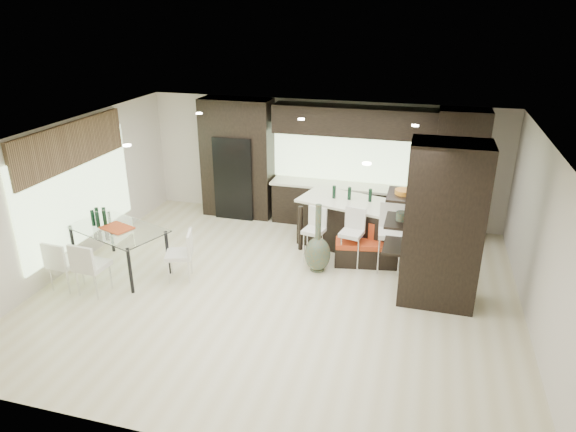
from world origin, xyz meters
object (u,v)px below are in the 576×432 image
(stool_left, at_px, (313,240))
(stool_right, at_px, (390,245))
(stool_mid, at_px, (351,243))
(chair_near, at_px, (93,269))
(chair_far, at_px, (65,266))
(bench, at_px, (367,253))
(dining_table, at_px, (120,250))
(kitchen_island, at_px, (357,225))
(chair_end, at_px, (179,258))
(floor_vase, at_px, (318,238))

(stool_left, xyz_separation_m, stool_right, (1.45, -0.04, 0.09))
(stool_mid, relative_size, chair_near, 1.00)
(stool_left, relative_size, chair_far, 1.00)
(stool_mid, height_order, bench, stool_mid)
(dining_table, bearing_deg, stool_left, 41.90)
(chair_near, relative_size, chair_far, 1.05)
(kitchen_island, xyz_separation_m, bench, (0.30, -0.69, -0.26))
(stool_mid, relative_size, chair_far, 1.06)
(chair_far, distance_m, chair_end, 1.93)
(stool_left, xyz_separation_m, stool_mid, (0.72, -0.01, 0.02))
(chair_end, bearing_deg, dining_table, 71.05)
(chair_near, bearing_deg, kitchen_island, 40.47)
(dining_table, bearing_deg, chair_end, 19.71)
(dining_table, bearing_deg, stool_mid, 38.10)
(stool_right, relative_size, bench, 0.85)
(chair_far, bearing_deg, chair_near, 2.84)
(kitchen_island, height_order, chair_end, kitchen_island)
(kitchen_island, height_order, floor_vase, floor_vase)
(stool_left, height_order, chair_far, chair_far)
(stool_mid, xyz_separation_m, stool_right, (0.72, -0.03, 0.07))
(kitchen_island, relative_size, stool_mid, 2.63)
(stool_left, bearing_deg, dining_table, -145.44)
(stool_left, distance_m, chair_end, 2.53)
(floor_vase, bearing_deg, stool_right, 14.79)
(kitchen_island, xyz_separation_m, floor_vase, (-0.56, -1.17, 0.16))
(chair_near, distance_m, chair_far, 0.56)
(chair_far, bearing_deg, stool_left, 33.23)
(stool_left, distance_m, chair_far, 4.45)
(stool_left, bearing_deg, floor_vase, -54.14)
(kitchen_island, xyz_separation_m, stool_right, (0.72, -0.83, 0.03))
(chair_near, height_order, chair_far, chair_near)
(chair_near, bearing_deg, dining_table, 94.23)
(stool_right, relative_size, chair_end, 1.23)
(floor_vase, bearing_deg, stool_mid, 33.46)
(bench, xyz_separation_m, chair_near, (-4.36, -2.28, 0.21))
(kitchen_island, bearing_deg, chair_near, -129.51)
(floor_vase, xyz_separation_m, dining_table, (-3.50, -0.98, -0.23))
(chair_near, relative_size, chair_end, 1.06)
(kitchen_island, bearing_deg, bench, -52.32)
(kitchen_island, distance_m, chair_end, 3.58)
(kitchen_island, relative_size, stool_left, 2.79)
(kitchen_island, bearing_deg, chair_end, -128.80)
(stool_left, relative_size, dining_table, 0.48)
(chair_far, relative_size, chair_end, 1.01)
(bench, bearing_deg, stool_mid, -169.56)
(chair_end, bearing_deg, kitchen_island, -72.00)
(bench, xyz_separation_m, chair_far, (-4.91, -2.27, 0.19))
(dining_table, relative_size, chair_far, 2.10)
(stool_right, xyz_separation_m, chair_far, (-5.33, -2.13, -0.09))
(stool_left, distance_m, stool_mid, 0.72)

